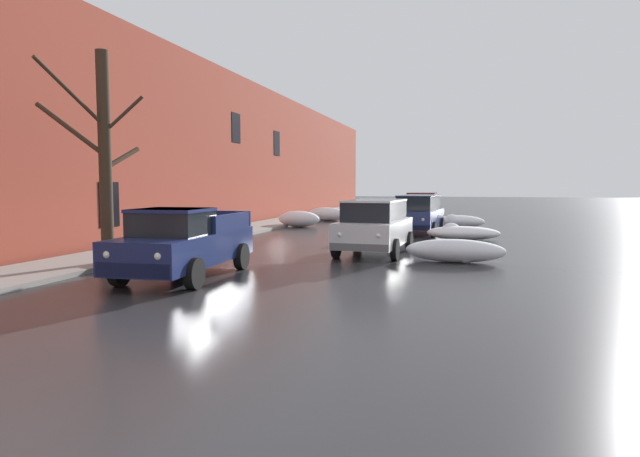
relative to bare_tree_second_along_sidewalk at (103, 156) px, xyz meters
The scene contains 13 objects.
left_sidewalk_slab 7.86m from the bare_tree_second_along_sidewalk, 97.69° to the left, with size 2.58×80.00×0.13m, color gray.
brick_townhouse_facade 7.75m from the bare_tree_second_along_sidewalk, 111.03° to the left, with size 0.63×80.00×8.33m.
snow_bank_near_corner_left 20.40m from the bare_tree_second_along_sidewalk, 86.43° to the left, with size 2.58×1.08×0.85m.
snow_bank_along_left_kerb 14.43m from the bare_tree_second_along_sidewalk, 47.26° to the left, with size 3.01×1.34×0.69m.
snow_bank_mid_block_left 2.97m from the bare_tree_second_along_sidewalk, ahead, with size 1.64×1.02×0.52m.
snow_bank_near_corner_right 10.53m from the bare_tree_second_along_sidewalk, 20.35° to the left, with size 2.94×1.04×0.69m.
snow_bank_along_right_kerb 15.35m from the bare_tree_second_along_sidewalk, 86.37° to the left, with size 2.32×1.17×0.87m.
snow_bank_far_right_pile 19.44m from the bare_tree_second_along_sidewalk, 60.97° to the left, with size 2.64×1.06×0.71m.
bare_tree_second_along_sidewalk is the anchor object (origin of this frame).
pickup_truck_darkblue_approaching_near_lane 3.90m from the bare_tree_second_along_sidewalk, 18.78° to the right, with size 2.25×5.01×1.76m.
suv_white_parked_kerbside_close 8.62m from the bare_tree_second_along_sidewalk, 34.74° to the left, with size 2.25×4.38×1.82m.
suv_darkblue_parked_kerbside_mid 14.99m from the bare_tree_second_along_sidewalk, 59.16° to the left, with size 2.28×4.79×1.82m.
suv_maroon_parked_far_down_block 21.73m from the bare_tree_second_along_sidewalk, 70.68° to the left, with size 2.08×4.71×1.82m.
Camera 1 is at (4.76, -2.26, 2.34)m, focal length 30.46 mm.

